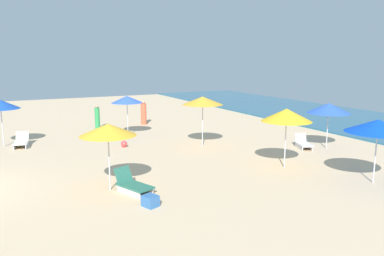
{
  "coord_description": "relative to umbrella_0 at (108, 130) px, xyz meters",
  "views": [
    {
      "loc": [
        14.58,
        2.02,
        4.57
      ],
      "look_at": [
        -1.29,
        10.09,
        1.26
      ],
      "focal_mm": 35.79,
      "sensor_mm": 36.0,
      "label": 1
    }
  ],
  "objects": [
    {
      "name": "umbrella_0",
      "position": [
        0.0,
        0.0,
        0.0
      ],
      "size": [
        1.94,
        1.94,
        2.35
      ],
      "color": "silver",
      "rests_on": "ground_plane"
    },
    {
      "name": "lounge_chair_0_0",
      "position": [
        0.55,
        0.64,
        -1.87
      ],
      "size": [
        1.56,
        1.13,
        0.78
      ],
      "rotation": [
        0.0,
        0.0,
        1.94
      ],
      "color": "silver",
      "rests_on": "ground_plane"
    },
    {
      "name": "umbrella_1",
      "position": [
        0.62,
        7.23,
        0.1
      ],
      "size": [
        2.08,
        2.08,
        2.5
      ],
      "color": "silver",
      "rests_on": "ground_plane"
    },
    {
      "name": "umbrella_2",
      "position": [
        3.65,
        8.84,
        -0.0
      ],
      "size": [
        2.29,
        2.29,
        2.37
      ],
      "color": "silver",
      "rests_on": "ground_plane"
    },
    {
      "name": "umbrella_3",
      "position": [
        -4.28,
        5.99,
        0.26
      ],
      "size": [
        2.07,
        2.07,
        2.61
      ],
      "color": "silver",
      "rests_on": "ground_plane"
    },
    {
      "name": "umbrella_4",
      "position": [
        -9.05,
        -3.17,
        0.06
      ],
      "size": [
        1.9,
        1.9,
        2.44
      ],
      "color": "silver",
      "rests_on": "ground_plane"
    },
    {
      "name": "lounge_chair_4_0",
      "position": [
        -8.51,
        -2.36,
        -1.87
      ],
      "size": [
        1.57,
        0.89,
        0.69
      ],
      "rotation": [
        0.0,
        0.0,
        1.39
      ],
      "color": "silver",
      "rests_on": "ground_plane"
    },
    {
      "name": "umbrella_5",
      "position": [
        -8.64,
        3.38,
        0.03
      ],
      "size": [
        1.8,
        1.8,
        2.37
      ],
      "color": "silver",
      "rests_on": "ground_plane"
    },
    {
      "name": "umbrella_6",
      "position": [
        -1.14,
        11.46,
        -0.08
      ],
      "size": [
        2.11,
        2.11,
        2.31
      ],
      "color": "silver",
      "rests_on": "ground_plane"
    },
    {
      "name": "lounge_chair_6_0",
      "position": [
        -1.66,
        10.4,
        -1.89
      ],
      "size": [
        1.41,
        1.05,
        0.68
      ],
      "rotation": [
        0.0,
        0.0,
        1.16
      ],
      "color": "silver",
      "rests_on": "ground_plane"
    },
    {
      "name": "beachgoer_0",
      "position": [
        -11.74,
        2.34,
        -1.4
      ],
      "size": [
        0.44,
        0.44,
        1.58
      ],
      "rotation": [
        0.0,
        0.0,
        0.72
      ],
      "color": "#2F954D",
      "rests_on": "ground_plane"
    },
    {
      "name": "beachgoer_1",
      "position": [
        -11.99,
        5.57,
        -1.38
      ],
      "size": [
        0.54,
        0.54,
        1.65
      ],
      "rotation": [
        0.0,
        0.0,
        4.06
      ],
      "color": "#E55F3F",
      "rests_on": "ground_plane"
    },
    {
      "name": "cooler_box_0",
      "position": [
        2.04,
        0.72,
        -1.96
      ],
      "size": [
        0.57,
        0.53,
        0.35
      ],
      "primitive_type": "cube",
      "rotation": [
        0.0,
        0.0,
        0.36
      ],
      "color": "#3267AB",
      "rests_on": "ground_plane"
    },
    {
      "name": "beach_ball_1",
      "position": [
        -6.07,
        2.35,
        -1.97
      ],
      "size": [
        0.33,
        0.33,
        0.33
      ],
      "primitive_type": "sphere",
      "color": "#E34345",
      "rests_on": "ground_plane"
    }
  ]
}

